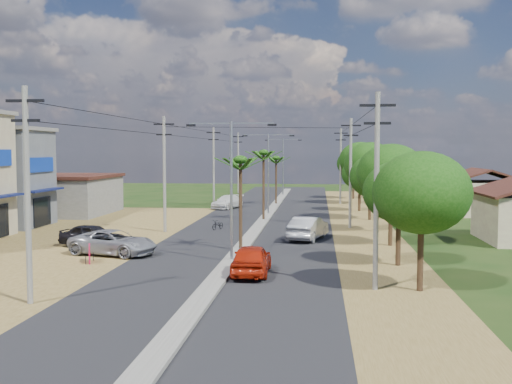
% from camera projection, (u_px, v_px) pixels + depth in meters
% --- Properties ---
extents(ground, '(160.00, 160.00, 0.00)m').
position_uv_depth(ground, '(232.00, 263.00, 34.06)').
color(ground, black).
rests_on(ground, ground).
extents(road, '(12.00, 110.00, 0.04)m').
position_uv_depth(road, '(258.00, 228.00, 48.94)').
color(road, black).
rests_on(road, ground).
extents(median, '(1.00, 90.00, 0.18)m').
position_uv_depth(median, '(261.00, 223.00, 51.92)').
color(median, '#605E56').
rests_on(median, ground).
extents(dirt_lot_west, '(18.00, 46.00, 0.04)m').
position_uv_depth(dirt_lot_west, '(44.00, 238.00, 43.55)').
color(dirt_lot_west, brown).
rests_on(dirt_lot_west, ground).
extents(dirt_shoulder_east, '(5.00, 90.00, 0.03)m').
position_uv_depth(dirt_shoulder_east, '(363.00, 230.00, 48.07)').
color(dirt_shoulder_east, brown).
rests_on(dirt_shoulder_east, ground).
extents(low_shed, '(10.40, 10.40, 3.95)m').
position_uv_depth(low_shed, '(59.00, 194.00, 59.91)').
color(low_shed, '#605E56').
rests_on(low_shed, ground).
extents(house_east_far, '(7.60, 7.50, 4.60)m').
position_uv_depth(house_east_far, '(481.00, 190.00, 59.51)').
color(house_east_far, gray).
rests_on(house_east_far, ground).
extents(tree_east_a, '(4.40, 4.40, 6.37)m').
position_uv_depth(tree_east_a, '(422.00, 193.00, 26.81)').
color(tree_east_a, black).
rests_on(tree_east_a, ground).
extents(tree_east_b, '(4.00, 4.00, 5.83)m').
position_uv_depth(tree_east_b, '(399.00, 192.00, 32.81)').
color(tree_east_b, black).
rests_on(tree_east_b, ground).
extents(tree_east_c, '(4.60, 4.60, 6.83)m').
position_uv_depth(tree_east_c, '(391.00, 173.00, 39.67)').
color(tree_east_c, black).
rests_on(tree_east_c, ground).
extents(tree_east_d, '(4.20, 4.20, 6.13)m').
position_uv_depth(tree_east_d, '(376.00, 177.00, 46.68)').
color(tree_east_d, black).
rests_on(tree_east_d, ground).
extents(tree_east_e, '(4.80, 4.80, 7.14)m').
position_uv_depth(tree_east_e, '(370.00, 165.00, 54.54)').
color(tree_east_e, black).
rests_on(tree_east_e, ground).
extents(tree_east_f, '(3.80, 3.80, 5.52)m').
position_uv_depth(tree_east_f, '(360.00, 174.00, 62.61)').
color(tree_east_f, black).
rests_on(tree_east_f, ground).
extents(tree_east_g, '(5.00, 5.00, 7.38)m').
position_uv_depth(tree_east_g, '(360.00, 160.00, 70.39)').
color(tree_east_g, black).
rests_on(tree_east_g, ground).
extents(tree_east_h, '(4.40, 4.40, 6.52)m').
position_uv_depth(tree_east_h, '(354.00, 164.00, 78.40)').
color(tree_east_h, black).
rests_on(tree_east_h, ground).
extents(palm_median_near, '(2.00, 2.00, 6.15)m').
position_uv_depth(palm_median_near, '(240.00, 164.00, 37.65)').
color(palm_median_near, black).
rests_on(palm_median_near, ground).
extents(palm_median_mid, '(2.00, 2.00, 6.55)m').
position_uv_depth(palm_median_mid, '(264.00, 156.00, 53.50)').
color(palm_median_mid, black).
rests_on(palm_median_mid, ground).
extents(palm_median_far, '(2.00, 2.00, 5.85)m').
position_uv_depth(palm_median_far, '(276.00, 160.00, 69.41)').
color(palm_median_far, black).
rests_on(palm_median_far, ground).
extents(streetlight_near, '(5.10, 0.18, 8.00)m').
position_uv_depth(streetlight_near, '(231.00, 179.00, 33.73)').
color(streetlight_near, gray).
rests_on(streetlight_near, ground).
extents(streetlight_mid, '(5.10, 0.18, 8.00)m').
position_uv_depth(streetlight_mid, '(268.00, 167.00, 58.53)').
color(streetlight_mid, gray).
rests_on(streetlight_mid, ground).
extents(streetlight_far, '(5.10, 0.18, 8.00)m').
position_uv_depth(streetlight_far, '(283.00, 162.00, 83.34)').
color(streetlight_far, gray).
rests_on(streetlight_far, ground).
extents(utility_pole_w_a, '(1.60, 0.24, 9.00)m').
position_uv_depth(utility_pole_w_a, '(27.00, 190.00, 24.53)').
color(utility_pole_w_a, '#605E56').
rests_on(utility_pole_w_a, ground).
extents(utility_pole_w_b, '(1.60, 0.24, 9.00)m').
position_uv_depth(utility_pole_w_b, '(164.00, 171.00, 46.36)').
color(utility_pole_w_b, '#605E56').
rests_on(utility_pole_w_b, ground).
extents(utility_pole_w_c, '(1.60, 0.24, 9.00)m').
position_uv_depth(utility_pole_w_c, '(214.00, 165.00, 68.19)').
color(utility_pole_w_c, '#605E56').
rests_on(utility_pole_w_c, ground).
extents(utility_pole_w_d, '(1.60, 0.24, 9.00)m').
position_uv_depth(utility_pole_w_d, '(238.00, 161.00, 89.03)').
color(utility_pole_w_d, '#605E56').
rests_on(utility_pole_w_d, ground).
extents(utility_pole_e_a, '(1.60, 0.24, 9.00)m').
position_uv_depth(utility_pole_e_a, '(376.00, 187.00, 27.00)').
color(utility_pole_e_a, '#605E56').
rests_on(utility_pole_e_a, ground).
extents(utility_pole_e_b, '(1.60, 0.24, 9.00)m').
position_uv_depth(utility_pole_e_b, '(350.00, 170.00, 48.83)').
color(utility_pole_e_b, '#605E56').
rests_on(utility_pole_e_b, ground).
extents(utility_pole_e_c, '(1.60, 0.24, 9.00)m').
position_uv_depth(utility_pole_e_c, '(341.00, 164.00, 70.66)').
color(utility_pole_e_c, '#605E56').
rests_on(utility_pole_e_c, ground).
extents(car_red_near, '(1.90, 4.63, 1.57)m').
position_uv_depth(car_red_near, '(251.00, 260.00, 30.60)').
color(car_red_near, '#9A1A08').
rests_on(car_red_near, ground).
extents(car_silver_mid, '(2.99, 5.31, 1.66)m').
position_uv_depth(car_silver_mid, '(308.00, 228.00, 42.59)').
color(car_silver_mid, gray).
rests_on(car_silver_mid, ground).
extents(car_white_far, '(3.45, 5.27, 1.42)m').
position_uv_depth(car_white_far, '(227.00, 202.00, 65.40)').
color(car_white_far, beige).
rests_on(car_white_far, ground).
extents(car_parked_silver, '(5.90, 3.85, 1.51)m').
position_uv_depth(car_parked_silver, '(113.00, 243.00, 36.38)').
color(car_parked_silver, gray).
rests_on(car_parked_silver, ground).
extents(car_parked_dark, '(4.59, 2.43, 1.49)m').
position_uv_depth(car_parked_dark, '(92.00, 236.00, 39.44)').
color(car_parked_dark, black).
rests_on(car_parked_dark, ground).
extents(moto_rider_east, '(1.02, 1.70, 0.84)m').
position_uv_depth(moto_rider_east, '(250.00, 260.00, 32.43)').
color(moto_rider_east, black).
rests_on(moto_rider_east, ground).
extents(moto_rider_west_a, '(1.09, 1.63, 0.81)m').
position_uv_depth(moto_rider_west_a, '(218.00, 225.00, 47.96)').
color(moto_rider_west_a, black).
rests_on(moto_rider_west_a, ground).
extents(moto_rider_west_b, '(1.05, 1.67, 0.97)m').
position_uv_depth(moto_rider_west_b, '(226.00, 205.00, 64.45)').
color(moto_rider_west_b, black).
rests_on(moto_rider_west_b, ground).
extents(roadside_sign, '(0.53, 1.18, 1.03)m').
position_uv_depth(roadside_sign, '(89.00, 254.00, 33.89)').
color(roadside_sign, maroon).
rests_on(roadside_sign, ground).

